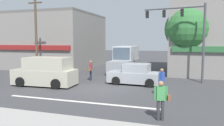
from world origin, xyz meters
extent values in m
plane|color=#3D3D3F|center=(0.00, 0.00, 0.00)|extent=(120.00, 120.00, 0.00)
cube|color=silver|center=(0.00, -3.50, 0.00)|extent=(9.00, 0.24, 0.01)
cube|color=gray|center=(-11.12, 10.50, 3.16)|extent=(11.98, 9.69, 6.33)
cube|color=maroon|center=(-11.12, 5.55, 2.60)|extent=(11.38, 0.24, 0.50)
cube|color=#635F5B|center=(-11.12, 10.50, 6.48)|extent=(11.98, 9.69, 0.30)
cylinder|color=#4C3823|center=(5.66, 7.21, 1.43)|extent=(0.32, 0.32, 2.87)
sphere|color=#337038|center=(5.66, 7.21, 4.39)|extent=(4.07, 4.07, 4.07)
cylinder|color=brown|center=(-7.59, 3.14, 3.58)|extent=(0.22, 0.22, 7.16)
cube|color=#473828|center=(-7.59, 3.14, 6.76)|extent=(1.40, 0.12, 0.10)
cylinder|color=brown|center=(7.64, 8.29, 4.17)|extent=(0.22, 0.22, 8.33)
cylinder|color=#47474C|center=(6.86, 4.36, 3.10)|extent=(0.18, 0.18, 6.20)
cylinder|color=#47474C|center=(4.48, 4.69, 5.95)|extent=(4.77, 0.79, 0.12)
cube|color=black|center=(5.19, 4.59, 5.55)|extent=(0.23, 0.27, 0.60)
sphere|color=black|center=(5.07, 4.61, 5.73)|extent=(0.12, 0.12, 0.12)
sphere|color=black|center=(5.07, 4.61, 5.55)|extent=(0.12, 0.12, 0.12)
sphere|color=green|center=(5.07, 4.61, 5.37)|extent=(0.12, 0.12, 0.12)
cube|color=black|center=(3.77, 4.79, 5.55)|extent=(0.23, 0.27, 0.60)
sphere|color=black|center=(3.65, 4.81, 5.73)|extent=(0.12, 0.12, 0.12)
sphere|color=black|center=(3.65, 4.81, 5.55)|extent=(0.12, 0.12, 0.12)
sphere|color=green|center=(3.65, 4.81, 5.37)|extent=(0.12, 0.12, 0.12)
cube|color=black|center=(2.34, 4.99, 5.55)|extent=(0.23, 0.27, 0.60)
sphere|color=black|center=(2.22, 5.01, 5.73)|extent=(0.12, 0.12, 0.12)
sphere|color=black|center=(2.22, 5.01, 5.55)|extent=(0.12, 0.12, 0.12)
sphere|color=green|center=(2.22, 5.01, 5.37)|extent=(0.12, 0.12, 0.12)
cube|color=#B7B29E|center=(-4.38, -0.31, 0.66)|extent=(4.68, 2.05, 1.10)
cube|color=#B7B29E|center=(-4.08, -0.30, 1.66)|extent=(3.28, 1.95, 0.90)
cube|color=#475666|center=(-5.70, -0.37, 1.66)|extent=(0.14, 1.66, 0.76)
cylinder|color=black|center=(-5.76, -1.30, 0.36)|extent=(0.73, 0.23, 0.72)
cylinder|color=black|center=(-5.84, 0.54, 0.36)|extent=(0.73, 0.23, 0.72)
cylinder|color=black|center=(-2.91, -1.17, 0.36)|extent=(0.73, 0.23, 0.72)
cylinder|color=black|center=(-3.00, 0.67, 0.36)|extent=(0.73, 0.23, 0.72)
cube|color=#999EA3|center=(1.92, 2.26, 0.54)|extent=(4.18, 1.91, 0.80)
cube|color=#999EA3|center=(2.02, 2.26, 1.26)|extent=(1.98, 1.66, 0.64)
cube|color=#475666|center=(1.05, 2.31, 1.26)|extent=(0.14, 1.44, 0.54)
cylinder|color=black|center=(0.60, 1.48, 0.32)|extent=(0.65, 0.21, 0.64)
cylinder|color=black|center=(0.69, 3.18, 0.32)|extent=(0.65, 0.21, 0.64)
cylinder|color=black|center=(3.14, 1.35, 0.32)|extent=(0.65, 0.21, 0.64)
cylinder|color=black|center=(3.23, 3.04, 0.32)|extent=(0.65, 0.21, 0.64)
cube|color=#999EA3|center=(-0.42, 8.06, 0.75)|extent=(2.24, 5.68, 1.20)
cube|color=silver|center=(-0.40, 8.60, 2.05)|extent=(2.04, 3.48, 1.40)
cube|color=#475666|center=(-0.47, 6.89, 2.05)|extent=(1.75, 0.14, 1.19)
cylinder|color=black|center=(0.50, 6.28, 0.42)|extent=(0.28, 0.85, 0.84)
cylinder|color=black|center=(-1.49, 6.36, 0.42)|extent=(0.28, 0.85, 0.84)
cylinder|color=black|center=(0.65, 9.75, 0.42)|extent=(0.28, 0.85, 0.84)
cylinder|color=black|center=(-1.34, 9.83, 0.42)|extent=(0.28, 0.85, 0.84)
cylinder|color=#333338|center=(4.39, -5.00, 0.43)|extent=(0.14, 0.14, 0.86)
cylinder|color=#333338|center=(4.56, -4.95, 0.43)|extent=(0.14, 0.14, 0.86)
cube|color=#3F8C4C|center=(4.48, -4.97, 1.15)|extent=(0.41, 0.31, 0.58)
sphere|color=#9E7051|center=(4.48, -4.97, 1.56)|extent=(0.22, 0.22, 0.22)
cylinder|color=#3F8C4C|center=(4.25, -5.04, 1.15)|extent=(0.09, 0.09, 0.56)
cylinder|color=#3F8C4C|center=(4.71, -4.90, 1.15)|extent=(0.09, 0.09, 0.56)
cube|color=brown|center=(4.79, -4.92, 0.98)|extent=(0.20, 0.30, 0.24)
cylinder|color=#4C4742|center=(4.19, -0.74, 0.43)|extent=(0.14, 0.14, 0.86)
cylinder|color=#4C4742|center=(4.12, -0.90, 0.43)|extent=(0.14, 0.14, 0.86)
cube|color=#2D4CA5|center=(4.15, -0.82, 1.15)|extent=(0.35, 0.42, 0.58)
sphere|color=#9E7051|center=(4.15, -0.82, 1.56)|extent=(0.22, 0.22, 0.22)
cylinder|color=#2D4CA5|center=(4.26, -0.60, 1.15)|extent=(0.09, 0.09, 0.56)
cylinder|color=#2D4CA5|center=(4.05, -1.04, 1.15)|extent=(0.09, 0.09, 0.56)
cylinder|color=#232838|center=(-2.00, 2.77, 0.43)|extent=(0.14, 0.14, 0.86)
cylinder|color=#232838|center=(-1.95, 2.59, 0.43)|extent=(0.14, 0.14, 0.86)
cube|color=maroon|center=(-1.97, 2.68, 1.15)|extent=(0.31, 0.41, 0.58)
sphere|color=#9E7051|center=(-1.97, 2.68, 1.56)|extent=(0.22, 0.22, 0.22)
cylinder|color=maroon|center=(-2.04, 2.91, 1.15)|extent=(0.09, 0.09, 0.56)
cylinder|color=maroon|center=(-1.91, 2.45, 1.15)|extent=(0.09, 0.09, 0.56)
cube|color=brown|center=(-1.93, 2.36, 0.98)|extent=(0.30, 0.19, 0.24)
camera|label=1|loc=(5.26, -14.01, 3.30)|focal=35.00mm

